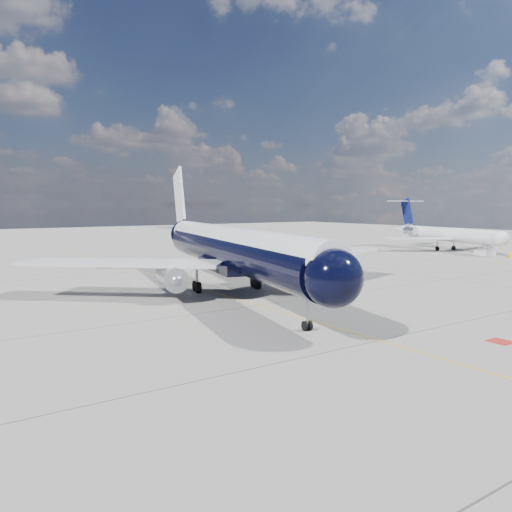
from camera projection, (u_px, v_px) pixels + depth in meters
name	position (u px, v px, depth m)	size (l,w,h in m)	color
ground	(170.00, 280.00, 64.01)	(320.00, 320.00, 0.00)	gray
taxiway_centerline	(188.00, 285.00, 59.90)	(0.16, 160.00, 0.01)	#DFA40B
red_marking	(500.00, 342.00, 34.97)	(1.60, 1.60, 0.01)	maroon
main_airliner	(227.00, 248.00, 55.52)	(42.75, 52.79, 15.41)	black
regional_jet	(442.00, 233.00, 105.87)	(27.98, 32.65, 11.16)	silver
boarding_stair	(485.00, 252.00, 94.53)	(3.09, 3.51, 3.30)	silver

